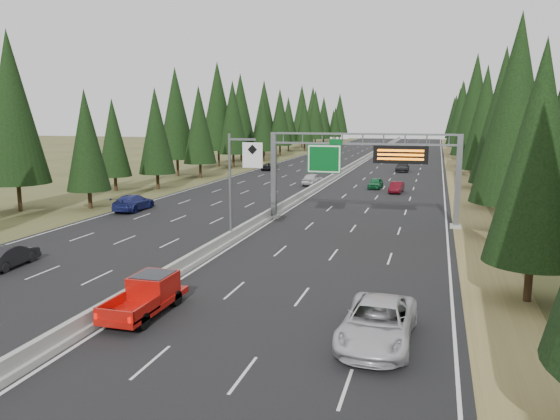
# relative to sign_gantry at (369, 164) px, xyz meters

# --- Properties ---
(road) EXTENTS (32.00, 260.00, 0.08)m
(road) POSITION_rel_sign_gantry_xyz_m (-8.92, 45.12, -5.23)
(road) COLOR black
(road) RESTS_ON ground
(shoulder_right) EXTENTS (3.60, 260.00, 0.06)m
(shoulder_right) POSITION_rel_sign_gantry_xyz_m (8.88, 45.12, -5.24)
(shoulder_right) COLOR olive
(shoulder_right) RESTS_ON ground
(shoulder_left) EXTENTS (3.60, 260.00, 0.06)m
(shoulder_left) POSITION_rel_sign_gantry_xyz_m (-26.72, 45.12, -5.24)
(shoulder_left) COLOR #3F4420
(shoulder_left) RESTS_ON ground
(median_barrier) EXTENTS (0.70, 260.00, 0.85)m
(median_barrier) POSITION_rel_sign_gantry_xyz_m (-8.92, 45.12, -4.85)
(median_barrier) COLOR gray
(median_barrier) RESTS_ON road
(sign_gantry) EXTENTS (16.75, 0.98, 7.80)m
(sign_gantry) POSITION_rel_sign_gantry_xyz_m (0.00, 0.00, 0.00)
(sign_gantry) COLOR slate
(sign_gantry) RESTS_ON road
(hov_sign_pole) EXTENTS (2.80, 0.50, 8.00)m
(hov_sign_pole) POSITION_rel_sign_gantry_xyz_m (-8.33, -9.92, -0.54)
(hov_sign_pole) COLOR slate
(hov_sign_pole) RESTS_ON road
(tree_row_right) EXTENTS (11.88, 242.31, 18.94)m
(tree_row_right) POSITION_rel_sign_gantry_xyz_m (12.64, 33.60, 3.99)
(tree_row_right) COLOR black
(tree_row_right) RESTS_ON ground
(tree_row_left) EXTENTS (11.88, 241.38, 18.93)m
(tree_row_left) POSITION_rel_sign_gantry_xyz_m (-31.30, 36.54, 4.06)
(tree_row_left) COLOR black
(tree_row_left) RESTS_ON ground
(silver_minivan) EXTENTS (3.07, 6.28, 1.72)m
(silver_minivan) POSITION_rel_sign_gantry_xyz_m (3.46, -25.16, -4.33)
(silver_minivan) COLOR silver
(silver_minivan) RESTS_ON road
(red_pickup) EXTENTS (1.93, 5.39, 1.76)m
(red_pickup) POSITION_rel_sign_gantry_xyz_m (-7.42, -24.53, -4.22)
(red_pickup) COLOR black
(red_pickup) RESTS_ON road
(car_ahead_green) EXTENTS (1.80, 4.01, 1.34)m
(car_ahead_green) POSITION_rel_sign_gantry_xyz_m (-1.90, 23.48, -4.52)
(car_ahead_green) COLOR #176637
(car_ahead_green) RESTS_ON road
(car_ahead_dkred) EXTENTS (1.71, 4.11, 1.32)m
(car_ahead_dkred) POSITION_rel_sign_gantry_xyz_m (0.99, 20.14, -4.53)
(car_ahead_dkred) COLOR #540C15
(car_ahead_dkred) RESTS_ON road
(car_ahead_dkgrey) EXTENTS (2.13, 5.16, 1.49)m
(car_ahead_dkgrey) POSITION_rel_sign_gantry_xyz_m (0.10, 45.98, -4.44)
(car_ahead_dkgrey) COLOR black
(car_ahead_dkgrey) RESTS_ON road
(car_ahead_white) EXTENTS (2.64, 4.96, 1.33)m
(car_ahead_white) POSITION_rel_sign_gantry_xyz_m (1.94, 91.32, -4.53)
(car_ahead_white) COLOR silver
(car_ahead_white) RESTS_ON road
(car_ahead_far) EXTENTS (2.18, 4.83, 1.61)m
(car_ahead_far) POSITION_rel_sign_gantry_xyz_m (-7.42, 106.98, -4.38)
(car_ahead_far) COLOR black
(car_ahead_far) RESTS_ON road
(car_onc_near) EXTENTS (1.86, 4.40, 1.41)m
(car_onc_near) POSITION_rel_sign_gantry_xyz_m (-19.76, -19.88, -4.48)
(car_onc_near) COLOR black
(car_onc_near) RESTS_ON road
(car_onc_blue) EXTENTS (2.41, 5.59, 1.60)m
(car_onc_blue) POSITION_rel_sign_gantry_xyz_m (-23.09, 0.25, -4.39)
(car_onc_blue) COLOR navy
(car_onc_blue) RESTS_ON road
(car_onc_white) EXTENTS (2.36, 4.90, 1.62)m
(car_onc_white) POSITION_rel_sign_gantry_xyz_m (-10.42, 24.49, -4.38)
(car_onc_white) COLOR silver
(car_onc_white) RESTS_ON road
(car_onc_far) EXTENTS (2.44, 4.71, 1.27)m
(car_onc_far) POSITION_rel_sign_gantry_xyz_m (-21.97, 42.27, -4.55)
(car_onc_far) COLOR black
(car_onc_far) RESTS_ON road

